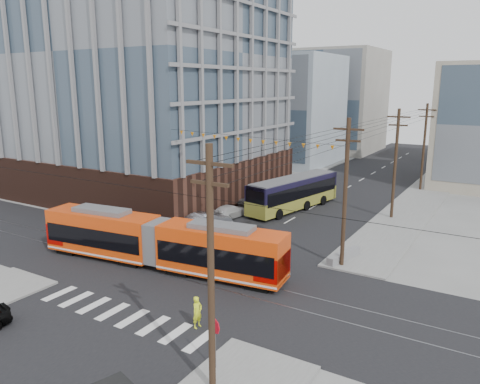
% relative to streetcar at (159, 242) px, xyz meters
% --- Properties ---
extents(ground, '(160.00, 160.00, 0.00)m').
position_rel_streetcar_xyz_m(ground, '(3.16, -4.02, -1.88)').
color(ground, slate).
extents(office_building, '(30.00, 25.00, 28.60)m').
position_rel_streetcar_xyz_m(office_building, '(-18.84, 18.98, 12.42)').
color(office_building, '#381E16').
rests_on(office_building, ground).
extents(bg_bldg_nw_near, '(18.00, 16.00, 18.00)m').
position_rel_streetcar_xyz_m(bg_bldg_nw_near, '(-13.84, 47.98, 7.12)').
color(bg_bldg_nw_near, '#8C99A5').
rests_on(bg_bldg_nw_near, ground).
extents(bg_bldg_nw_far, '(16.00, 18.00, 20.00)m').
position_rel_streetcar_xyz_m(bg_bldg_nw_far, '(-10.84, 67.98, 8.12)').
color(bg_bldg_nw_far, gray).
rests_on(bg_bldg_nw_far, ground).
extents(utility_pole_near, '(0.30, 0.30, 11.00)m').
position_rel_streetcar_xyz_m(utility_pole_near, '(11.66, -10.02, 3.62)').
color(utility_pole_near, black).
rests_on(utility_pole_near, ground).
extents(utility_pole_far, '(0.30, 0.30, 11.00)m').
position_rel_streetcar_xyz_m(utility_pole_far, '(11.66, 51.98, 3.62)').
color(utility_pole_far, black).
rests_on(utility_pole_far, ground).
extents(streetcar, '(19.73, 5.06, 3.77)m').
position_rel_streetcar_xyz_m(streetcar, '(0.00, 0.00, 0.00)').
color(streetcar, '#D83D0B').
rests_on(streetcar, ground).
extents(city_bus, '(5.31, 13.11, 3.63)m').
position_rel_streetcar_xyz_m(city_bus, '(1.61, 20.17, -0.07)').
color(city_bus, black).
rests_on(city_bus, ground).
extents(parked_car_silver, '(3.28, 5.38, 1.67)m').
position_rel_streetcar_xyz_m(parked_car_silver, '(-2.18, 9.10, -1.05)').
color(parked_car_silver, gray).
rests_on(parked_car_silver, ground).
extents(parked_car_white, '(2.27, 4.76, 1.34)m').
position_rel_streetcar_xyz_m(parked_car_white, '(-2.49, 13.70, -1.21)').
color(parked_car_white, silver).
rests_on(parked_car_white, ground).
extents(parked_car_grey, '(2.31, 5.01, 1.39)m').
position_rel_streetcar_xyz_m(parked_car_grey, '(-2.50, 19.36, -1.19)').
color(parked_car_grey, slate).
rests_on(parked_car_grey, ground).
extents(pedestrian, '(0.50, 0.71, 1.83)m').
position_rel_streetcar_xyz_m(pedestrian, '(7.78, -5.84, -0.97)').
color(pedestrian, yellow).
rests_on(pedestrian, ground).
extents(stop_sign, '(1.00, 1.00, 2.50)m').
position_rel_streetcar_xyz_m(stop_sign, '(10.91, -8.67, -0.63)').
color(stop_sign, red).
rests_on(stop_sign, ground).
extents(jersey_barrier, '(1.74, 3.95, 0.77)m').
position_rel_streetcar_xyz_m(jersey_barrier, '(11.46, 8.01, -1.50)').
color(jersey_barrier, slate).
rests_on(jersey_barrier, ground).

